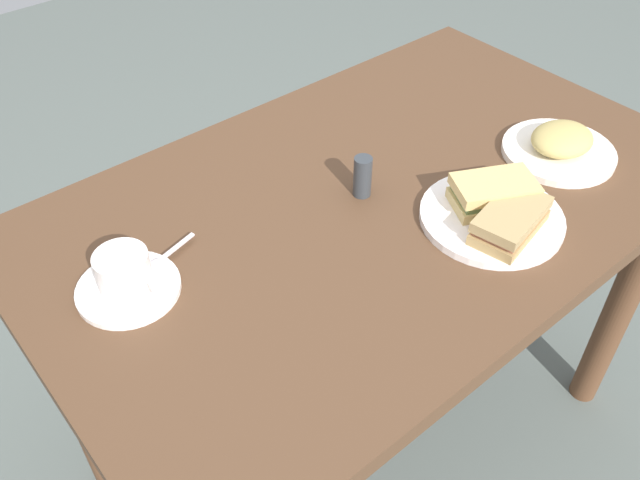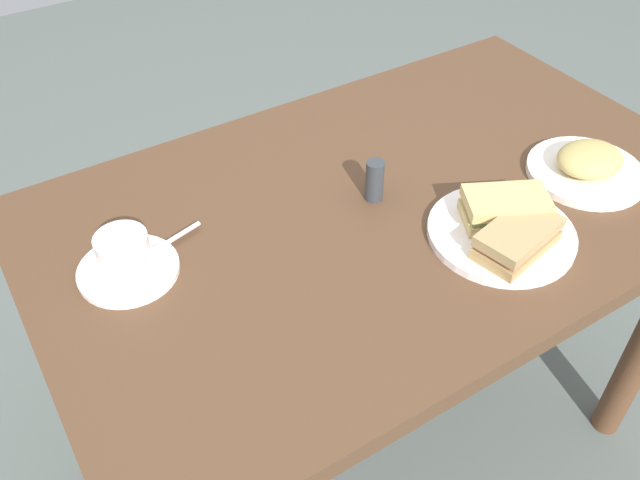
% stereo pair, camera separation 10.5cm
% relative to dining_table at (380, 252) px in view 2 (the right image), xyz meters
% --- Properties ---
extents(ground_plane, '(6.00, 6.00, 0.00)m').
position_rel_dining_table_xyz_m(ground_plane, '(0.00, 0.00, -0.63)').
color(ground_plane, '#59625D').
extents(dining_table, '(1.21, 0.74, 0.76)m').
position_rel_dining_table_xyz_m(dining_table, '(0.00, 0.00, 0.00)').
color(dining_table, '#523623').
rests_on(dining_table, ground_plane).
extents(sandwich_plate, '(0.24, 0.24, 0.01)m').
position_rel_dining_table_xyz_m(sandwich_plate, '(-0.11, 0.18, 0.13)').
color(sandwich_plate, white).
rests_on(sandwich_plate, dining_table).
extents(sandwich_front, '(0.16, 0.13, 0.05)m').
position_rel_dining_table_xyz_m(sandwich_front, '(-0.12, 0.16, 0.16)').
color(sandwich_front, '#D7B972').
rests_on(sandwich_front, sandwich_plate).
extents(sandwich_back, '(0.15, 0.11, 0.05)m').
position_rel_dining_table_xyz_m(sandwich_back, '(-0.09, 0.22, 0.16)').
color(sandwich_back, tan).
rests_on(sandwich_back, sandwich_plate).
extents(coffee_saucer, '(0.16, 0.16, 0.01)m').
position_rel_dining_table_xyz_m(coffee_saucer, '(0.44, -0.07, 0.13)').
color(coffee_saucer, white).
rests_on(coffee_saucer, dining_table).
extents(coffee_cup, '(0.08, 0.11, 0.06)m').
position_rel_dining_table_xyz_m(coffee_cup, '(0.44, -0.07, 0.17)').
color(coffee_cup, white).
rests_on(coffee_cup, coffee_saucer).
extents(spoon, '(0.10, 0.04, 0.01)m').
position_rel_dining_table_xyz_m(spoon, '(0.37, -0.09, 0.14)').
color(spoon, silver).
rests_on(spoon, coffee_saucer).
extents(side_plate, '(0.21, 0.21, 0.01)m').
position_rel_dining_table_xyz_m(side_plate, '(-0.35, 0.14, 0.13)').
color(side_plate, white).
rests_on(side_plate, dining_table).
extents(side_food_pile, '(0.13, 0.11, 0.04)m').
position_rel_dining_table_xyz_m(side_food_pile, '(-0.35, 0.14, 0.16)').
color(side_food_pile, tan).
rests_on(side_food_pile, side_plate).
extents(salt_shaker, '(0.03, 0.03, 0.08)m').
position_rel_dining_table_xyz_m(salt_shaker, '(0.01, -0.02, 0.16)').
color(salt_shaker, '#33383D').
rests_on(salt_shaker, dining_table).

